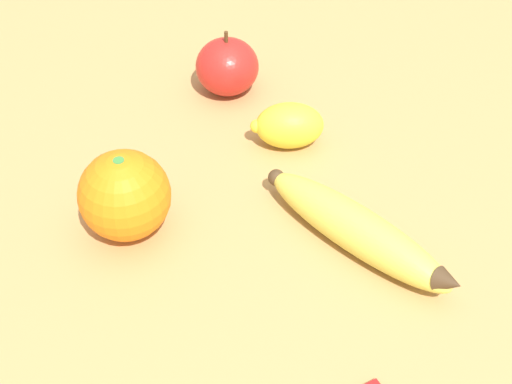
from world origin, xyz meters
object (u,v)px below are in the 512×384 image
at_px(banana, 358,230).
at_px(lemon, 289,125).
at_px(apple, 227,67).
at_px(orange, 125,195).

distance_m(banana, lemon, 0.16).
bearing_deg(apple, banana, 179.28).
bearing_deg(lemon, orange, 101.50).
relative_size(orange, lemon, 0.98).
relative_size(orange, apple, 1.09).
relative_size(banana, orange, 2.51).
bearing_deg(orange, apple, -48.71).
height_order(orange, apple, orange).
xyz_separation_m(orange, lemon, (0.04, -0.20, -0.02)).
relative_size(banana, lemon, 2.47).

